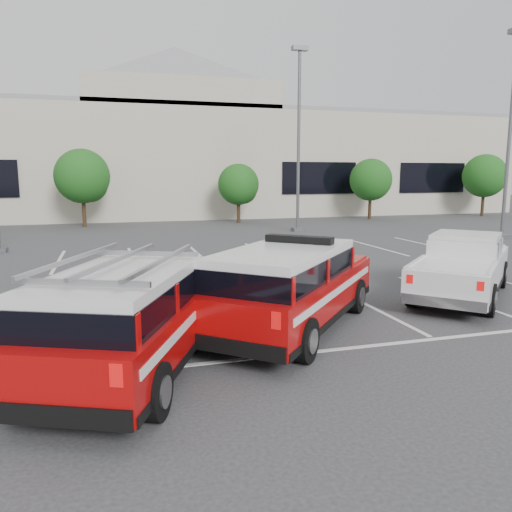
{
  "coord_description": "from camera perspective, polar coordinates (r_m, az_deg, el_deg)",
  "views": [
    {
      "loc": [
        -3.43,
        -11.04,
        3.26
      ],
      "look_at": [
        0.37,
        1.92,
        1.05
      ],
      "focal_mm": 35.0,
      "sensor_mm": 36.0,
      "label": 1
    }
  ],
  "objects": [
    {
      "name": "ground",
      "position": [
        12.01,
        0.9,
        -6.46
      ],
      "size": [
        120.0,
        120.0,
        0.0
      ],
      "primitive_type": "plane",
      "color": "#2F2F31",
      "rests_on": "ground"
    },
    {
      "name": "tree_far_right",
      "position": [
        43.68,
        24.71,
        8.17
      ],
      "size": [
        3.37,
        3.37,
        4.85
      ],
      "color": "#3F2B19",
      "rests_on": "ground"
    },
    {
      "name": "light_pole_mid",
      "position": [
        29.05,
        4.89,
        13.06
      ],
      "size": [
        0.9,
        0.6,
        10.24
      ],
      "color": "#59595E",
      "rests_on": "ground"
    },
    {
      "name": "fire_chief_suv",
      "position": [
        10.58,
        3.98,
        -4.18
      ],
      "size": [
        5.21,
        5.49,
        1.96
      ],
      "rotation": [
        0.0,
        0.0,
        -0.73
      ],
      "color": "#9E0707",
      "rests_on": "ground"
    },
    {
      "name": "tree_mid_right",
      "position": [
        34.17,
        -1.89,
        8.02
      ],
      "size": [
        2.77,
        2.77,
        3.99
      ],
      "color": "#3F2B19",
      "rests_on": "ground"
    },
    {
      "name": "white_pickup",
      "position": [
        14.56,
        22.45,
        -1.7
      ],
      "size": [
        5.21,
        5.09,
        1.66
      ],
      "rotation": [
        0.0,
        0.0,
        -0.81
      ],
      "color": "silver",
      "rests_on": "ground"
    },
    {
      "name": "ladder_suv",
      "position": [
        8.53,
        -14.14,
        -7.74
      ],
      "size": [
        3.89,
        5.47,
        2.01
      ],
      "rotation": [
        0.0,
        0.0,
        -0.42
      ],
      "color": "#9E0707",
      "rests_on": "ground"
    },
    {
      "name": "tree_mid_left",
      "position": [
        33.12,
        -19.09,
        8.41
      ],
      "size": [
        3.37,
        3.37,
        4.85
      ],
      "color": "#3F2B19",
      "rests_on": "ground"
    },
    {
      "name": "tree_right",
      "position": [
        37.92,
        13.06,
        8.32
      ],
      "size": [
        3.07,
        3.07,
        4.42
      ],
      "color": "#3F2B19",
      "rests_on": "ground"
    },
    {
      "name": "stall_markings",
      "position": [
        16.24,
        -3.8,
        -2.29
      ],
      "size": [
        23.0,
        15.0,
        0.01
      ],
      "primitive_type": "cube",
      "color": "silver",
      "rests_on": "ground"
    },
    {
      "name": "convention_building",
      "position": [
        43.08,
        -11.72,
        11.04
      ],
      "size": [
        60.0,
        16.99,
        13.2
      ],
      "color": "beige",
      "rests_on": "ground"
    },
    {
      "name": "light_pole_right",
      "position": [
        28.7,
        26.99,
        12.15
      ],
      "size": [
        0.9,
        0.6,
        10.24
      ],
      "color": "#59595E",
      "rests_on": "ground"
    }
  ]
}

